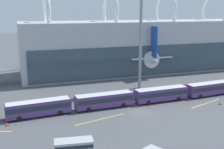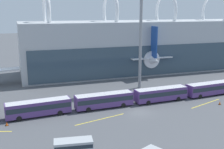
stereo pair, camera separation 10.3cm
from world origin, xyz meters
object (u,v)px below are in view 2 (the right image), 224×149
object	(u,v)px
shuttle_bus_4	(210,88)
traffic_cone_2	(7,124)
shuttle_bus_2	(104,99)
shuttle_bus_1	(39,107)
shuttle_bus_3	(161,93)
floodlight_mast	(141,19)
airliner_at_gate_far	(130,53)
service_van_foreground	(73,146)
traffic_cone_1	(220,103)

from	to	relation	value
shuttle_bus_4	traffic_cone_2	xyz separation A→B (m)	(-45.50, -3.43, -1.49)
shuttle_bus_2	shuttle_bus_4	world-z (taller)	same
shuttle_bus_1	shuttle_bus_2	xyz separation A→B (m)	(13.24, 0.33, 0.00)
shuttle_bus_3	floodlight_mast	bearing A→B (deg)	86.98
shuttle_bus_4	floodlight_mast	xyz separation A→B (m)	(-12.97, 11.62, 15.84)
shuttle_bus_3	airliner_at_gate_far	bearing A→B (deg)	75.79
airliner_at_gate_far	floodlight_mast	size ratio (longest dim) A/B	1.37
service_van_foreground	traffic_cone_1	xyz separation A→B (m)	(34.12, 10.78, -0.87)
traffic_cone_2	airliner_at_gate_far	bearing A→B (deg)	44.93
shuttle_bus_4	floodlight_mast	size ratio (longest dim) A/B	0.42
shuttle_bus_3	floodlight_mast	xyz separation A→B (m)	(0.27, 11.88, 15.84)
shuttle_bus_4	floodlight_mast	world-z (taller)	floodlight_mast
shuttle_bus_3	traffic_cone_1	distance (m)	12.67
airliner_at_gate_far	shuttle_bus_3	world-z (taller)	airliner_at_gate_far
shuttle_bus_2	service_van_foreground	world-z (taller)	shuttle_bus_2
traffic_cone_1	traffic_cone_2	world-z (taller)	traffic_cone_1
shuttle_bus_2	floodlight_mast	world-z (taller)	floodlight_mast
shuttle_bus_1	traffic_cone_1	bearing A→B (deg)	-13.28
shuttle_bus_4	traffic_cone_2	world-z (taller)	shuttle_bus_4
airliner_at_gate_far	shuttle_bus_1	bearing A→B (deg)	135.12
traffic_cone_1	shuttle_bus_1	bearing A→B (deg)	171.08
service_van_foreground	traffic_cone_2	xyz separation A→B (m)	(-9.09, 13.83, -0.95)
airliner_at_gate_far	floodlight_mast	xyz separation A→B (m)	(-7.99, -25.37, 12.33)
floodlight_mast	traffic_cone_2	size ratio (longest dim) A/B	45.21
shuttle_bus_3	traffic_cone_2	xyz separation A→B (m)	(-32.26, -3.17, -1.49)
shuttle_bus_2	shuttle_bus_4	xyz separation A→B (m)	(26.48, 0.26, 0.00)
shuttle_bus_2	shuttle_bus_1	bearing A→B (deg)	179.56
shuttle_bus_1	traffic_cone_1	world-z (taller)	shuttle_bus_1
shuttle_bus_2	traffic_cone_2	distance (m)	19.34
service_van_foreground	traffic_cone_2	bearing A→B (deg)	-48.47
shuttle_bus_4	service_van_foreground	size ratio (longest dim) A/B	2.19
airliner_at_gate_far	shuttle_bus_2	distance (m)	43.16
shuttle_bus_2	shuttle_bus_4	bearing A→B (deg)	-1.30
shuttle_bus_2	service_van_foreground	bearing A→B (deg)	-122.17
shuttle_bus_1	shuttle_bus_3	distance (m)	26.48
shuttle_bus_2	traffic_cone_2	size ratio (longest dim) A/B	18.93
shuttle_bus_4	traffic_cone_1	bearing A→B (deg)	-113.26
shuttle_bus_3	traffic_cone_1	xyz separation A→B (m)	(10.95, -6.21, -1.41)
service_van_foreground	traffic_cone_1	size ratio (longest dim) A/B	6.92
shuttle_bus_3	traffic_cone_2	world-z (taller)	shuttle_bus_3
shuttle_bus_2	floodlight_mast	size ratio (longest dim) A/B	0.42
shuttle_bus_4	service_van_foreground	bearing A→B (deg)	-158.43
shuttle_bus_1	service_van_foreground	world-z (taller)	shuttle_bus_1
shuttle_bus_3	floodlight_mast	size ratio (longest dim) A/B	0.42
floodlight_mast	shuttle_bus_2	bearing A→B (deg)	-138.65
shuttle_bus_1	shuttle_bus_2	bearing A→B (deg)	-2.92
shuttle_bus_4	traffic_cone_1	distance (m)	7.01
shuttle_bus_4	airliner_at_gate_far	bearing A→B (deg)	93.89
traffic_cone_2	shuttle_bus_2	bearing A→B (deg)	9.44
floodlight_mast	traffic_cone_2	distance (m)	39.82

